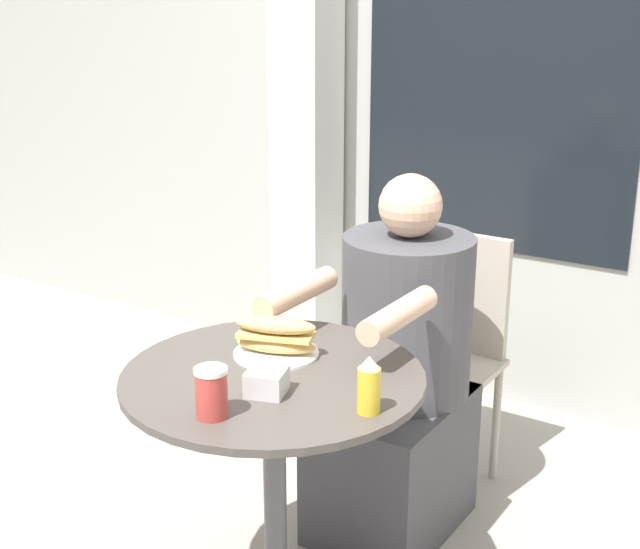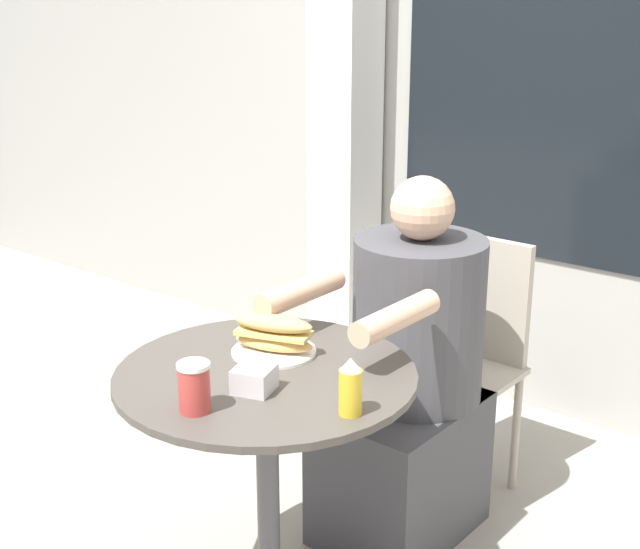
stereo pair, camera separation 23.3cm
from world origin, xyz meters
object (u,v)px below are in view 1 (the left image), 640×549
(sandwich_on_plate, at_px, (276,339))
(condiment_bottle, at_px, (369,385))
(cafe_table, at_px, (274,443))
(diner_chair, at_px, (447,337))
(seated_diner, at_px, (398,385))
(drink_cup, at_px, (212,392))

(sandwich_on_plate, xyz_separation_m, condiment_bottle, (0.37, -0.16, 0.02))
(cafe_table, distance_m, diner_chair, 0.94)
(diner_chair, height_order, sandwich_on_plate, diner_chair)
(cafe_table, distance_m, condiment_bottle, 0.40)
(seated_diner, relative_size, drink_cup, 9.66)
(drink_cup, bearing_deg, diner_chair, 88.07)
(diner_chair, height_order, drink_cup, diner_chair)
(cafe_table, xyz_separation_m, drink_cup, (0.02, -0.26, 0.25))
(seated_diner, distance_m, drink_cup, 0.91)
(sandwich_on_plate, bearing_deg, cafe_table, -58.98)
(cafe_table, bearing_deg, drink_cup, -86.41)
(sandwich_on_plate, relative_size, drink_cup, 1.93)
(diner_chair, height_order, condiment_bottle, condiment_bottle)
(drink_cup, relative_size, condiment_bottle, 0.86)
(cafe_table, relative_size, diner_chair, 0.88)
(sandwich_on_plate, bearing_deg, condiment_bottle, -23.32)
(cafe_table, height_order, drink_cup, drink_cup)
(cafe_table, relative_size, condiment_bottle, 5.55)
(cafe_table, distance_m, sandwich_on_plate, 0.27)
(diner_chair, relative_size, drink_cup, 7.38)
(diner_chair, xyz_separation_m, seated_diner, (-0.00, -0.35, -0.04))
(diner_chair, bearing_deg, cafe_table, 87.56)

